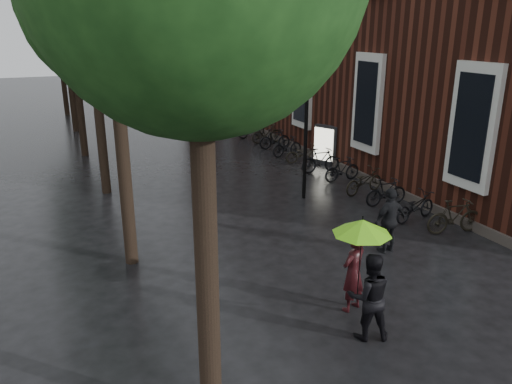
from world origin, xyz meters
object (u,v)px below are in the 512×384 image
person_burgundy (353,273)px  parked_bicycles (323,161)px  person_black (369,296)px  pedestrian_walking (390,220)px  ad_lightbox (326,145)px  lamp_post (306,120)px

person_burgundy → parked_bicycles: (4.81, 9.16, -0.38)m
person_black → parked_bicycles: person_black is taller
person_burgundy → pedestrian_walking: (2.51, 2.02, 0.03)m
ad_lightbox → parked_bicycles: bearing=-149.9°
parked_bicycles → person_black: bearing=-116.8°
person_burgundy → parked_bicycles: size_ratio=0.11×
person_black → person_burgundy: bearing=-86.7°
pedestrian_walking → lamp_post: size_ratio=0.39×
lamp_post → person_burgundy: bearing=-110.9°
person_burgundy → lamp_post: bearing=-129.6°
pedestrian_walking → parked_bicycles: size_ratio=0.12×
person_black → parked_bicycles: bearing=-96.4°
pedestrian_walking → parked_bicycles: bearing=-115.1°
person_burgundy → ad_lightbox: person_burgundy is taller
pedestrian_walking → ad_lightbox: pedestrian_walking is taller
pedestrian_walking → person_black: bearing=39.5°
person_burgundy → person_black: (-0.29, -0.95, 0.02)m
parked_bicycles → lamp_post: size_ratio=3.34×
ad_lightbox → pedestrian_walking: bearing=-135.2°
lamp_post → person_black: bearing=-110.4°
pedestrian_walking → parked_bicycles: pedestrian_walking is taller
pedestrian_walking → parked_bicycles: 7.51m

